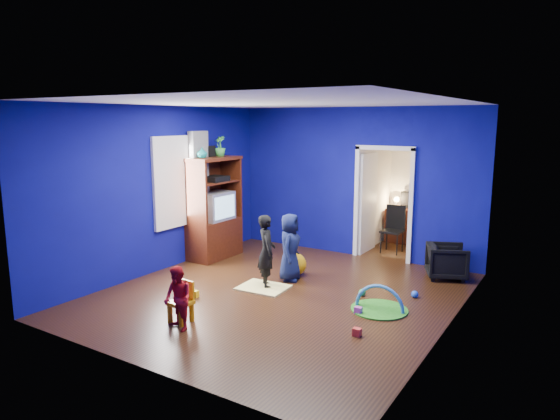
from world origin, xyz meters
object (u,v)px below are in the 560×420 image
Objects in this scene: child_navy at (290,247)px; toddler_red at (178,299)px; armchair at (447,261)px; folding_chair at (392,230)px; crt_tv at (215,206)px; study_desk at (407,226)px; tv_armoire at (214,208)px; vase at (202,153)px; play_mat at (379,309)px; kid_chair at (181,304)px; child_black at (267,251)px; hopper_ball at (295,264)px.

child_navy is 1.36× the size of toddler_red.
folding_chair reaches higher than armchair.
crt_tv is 0.80× the size of study_desk.
toddler_red is at bearing -58.18° from tv_armoire.
vase reaches higher than armchair.
crt_tv is at bearing 165.98° from play_mat.
armchair is at bearing -72.55° from child_navy.
kid_chair is 5.97m from study_desk.
child_black is 2.45m from vase.
study_desk is 0.96× the size of folding_chair.
toddler_red is at bearing 159.25° from child_navy.
vase is (-1.98, 0.14, 1.49)m from child_navy.
child_navy is at bearing -103.20° from study_desk.
vase is 0.39× the size of kid_chair.
toddler_red is 5.20m from folding_chair.
kid_chair reaches higher than play_mat.
armchair is at bearing 77.93° from play_mat.
child_navy is 2.27× the size of kid_chair.
toddler_red is 3.60m from vase.
hopper_ball is 1.97m from play_mat.
armchair is 2.47m from study_desk.
study_desk is (2.82, 3.43, -1.68)m from vase.
folding_chair is at bearing 106.81° from play_mat.
study_desk is (1.00, 6.06, -0.04)m from toddler_red.
tv_armoire is 2.09m from hopper_ball.
toddler_red is 2.09× the size of hopper_ball.
vase is 3.46m from kid_chair.
study_desk is at bearing 85.06° from kid_chair.
child_navy is 2.84× the size of hopper_ball.
child_black reaches higher than folding_chair.
vase is 0.28× the size of crt_tv.
child_black is 1.04× the size of child_navy.
hopper_ball is at bearing 95.78° from armchair.
study_desk reaches higher than hopper_ball.
folding_chair is at bearing 69.39° from hopper_ball.
kid_chair is at bearing -59.19° from crt_tv.
child_navy is 0.45m from hopper_ball.
hopper_ball is at bearing 158.00° from play_mat.
child_black is 0.60× the size of tv_armoire.
toddler_red is 0.43× the size of tv_armoire.
vase is 4.32m from play_mat.
hopper_ball is 0.45× the size of study_desk.
child_navy reaches higher than toddler_red.
folding_chair is (1.15, 4.90, 0.21)m from kid_chair.
crt_tv is (0.04, 0.30, -1.04)m from vase.
folding_chair is at bearing -34.80° from child_navy.
study_desk is at bearing -57.39° from child_black.
tv_armoire reaches higher than study_desk.
child_navy is (-2.20, -1.51, 0.28)m from armchair.
armchair is 4.34m from crt_tv.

